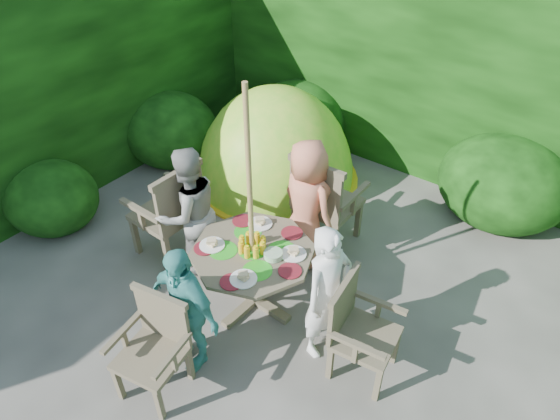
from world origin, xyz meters
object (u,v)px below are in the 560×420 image
Objects in this scene: dome_tent at (275,178)px; child_left at (189,213)px; parasol_pole at (251,209)px; garden_chair_left at (171,211)px; garden_chair_back at (324,201)px; patio_table at (253,259)px; child_front at (185,308)px; child_right at (328,294)px; garden_chair_front at (155,345)px; garden_chair_right at (358,328)px; child_back at (307,205)px.

child_left is at bearing -82.31° from dome_tent.
parasol_pole reaches higher than garden_chair_left.
parasol_pole is 2.07× the size of garden_chair_back.
child_front is at bearing -92.24° from patio_table.
child_front is 2.88m from dome_tent.
parasol_pole reaches higher than child_right.
child_left reaches higher than patio_table.
garden_chair_left reaches higher than garden_chair_front.
garden_chair_right is 1.92m from child_left.
parasol_pole is at bearing 101.00° from child_right.
garden_chair_front is (-0.05, -1.11, -0.65)m from parasol_pole.
garden_chair_front is at bearing 47.94° from child_left.
garden_chair_right is at bearing 88.30° from garden_chair_left.
child_front is at bearing 103.90° from child_back.
garden_chair_back is 2.20m from garden_chair_front.
child_front reaches higher than dome_tent.
child_front is (-0.03, -0.80, -0.50)m from parasol_pole.
dome_tent is at bearing 122.36° from patio_table.
garden_chair_right is at bearing 157.55° from child_back.
child_right is (0.80, -0.03, 0.09)m from patio_table.
child_front reaches higher than garden_chair_right.
garden_chair_right is 0.35m from child_right.
child_back is at bearing 90.33° from child_front.
child_left is (-1.90, 0.08, 0.21)m from garden_chair_right.
garden_chair_right is at bearing -2.61° from parasol_pole.
parasol_pole reaches higher than garden_chair_back.
garden_chair_back is at bearing 76.94° from garden_chair_front.
garden_chair_right is at bearing 102.27° from child_left.
garden_chair_front is 0.62× the size of child_left.
child_back reaches higher than garden_chair_left.
child_right is (0.85, 1.08, 0.19)m from garden_chair_front.
parasol_pole is at bearing 88.57° from garden_chair_left.
child_left reaches higher than dome_tent.
garden_chair_back is at bearing 47.25° from child_right.
garden_chair_front is (-0.10, -2.19, -0.12)m from garden_chair_back.
garden_chair_left is 1.89m from child_right.
garden_chair_right is 0.36× the size of dome_tent.
garden_chair_front is (-1.16, -1.06, -0.01)m from garden_chair_right.
garden_chair_front is at bearing -72.54° from dome_tent.
child_left is at bearing 112.77° from garden_chair_front.
garden_chair_front is 1.92m from child_back.
garden_chair_right is 1.39m from child_back.
child_back reaches higher than child_front.
child_front is at bearing -91.97° from parasol_pole.
child_front reaches higher than garden_chair_front.
garden_chair_back is (0.04, 1.09, -0.53)m from parasol_pole.
garden_chair_front is at bearing 87.07° from garden_chair_back.
patio_table is 1.09m from garden_chair_back.
garden_chair_left is 1.35m from child_back.
garden_chair_right is 0.82× the size of garden_chair_back.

